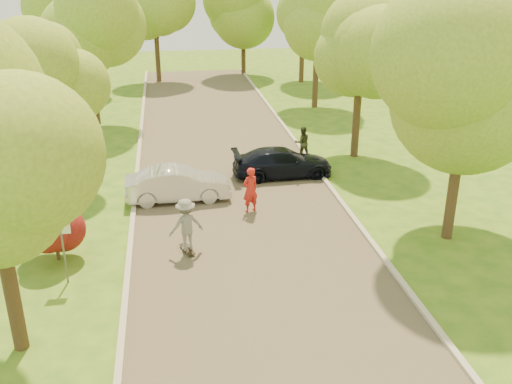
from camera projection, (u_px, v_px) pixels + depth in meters
ground at (285, 346)px, 14.29m from camera, size 100.00×100.00×0.00m
road at (242, 215)px, 21.59m from camera, size 8.00×60.00×0.01m
curb_left at (133, 220)px, 20.98m from camera, size 0.18×60.00×0.12m
curb_right at (345, 206)px, 22.16m from camera, size 0.18×60.00×0.12m
street_sign at (61, 236)px, 16.50m from camera, size 0.55×0.06×2.17m
red_shrub at (54, 229)px, 17.97m from camera, size 1.70×1.70×1.95m
tree_l_midb at (56, 79)px, 22.50m from camera, size 4.30×4.20×6.62m
tree_l_far at (91, 27)px, 31.36m from camera, size 4.92×4.80×7.79m
tree_r_mida at (476, 78)px, 17.78m from camera, size 5.13×5.00×7.95m
tree_r_midb at (365, 55)px, 26.18m from camera, size 4.51×4.40×7.01m
tree_r_far at (322, 14)px, 35.04m from camera, size 5.33×5.20×8.34m
tree_bg_a at (68, 17)px, 38.37m from camera, size 5.12×5.00×7.72m
tree_bg_b at (306, 8)px, 42.60m from camera, size 5.12×5.00×7.95m
tree_bg_c at (158, 15)px, 43.01m from camera, size 4.92×4.80×7.33m
tree_bg_d at (246, 8)px, 45.75m from camera, size 5.12×5.00×7.72m
silver_sedan at (178, 184)px, 22.66m from camera, size 4.16×1.53×1.36m
dark_sedan at (282, 162)px, 25.18m from camera, size 4.44×1.87×1.28m
longboard at (187, 249)px, 18.82m from camera, size 0.51×0.94×0.11m
skateboarder at (186, 225)px, 18.48m from camera, size 1.29×0.97×1.77m
person_striped at (250, 190)px, 21.52m from camera, size 0.77×0.66×1.79m
person_olive at (302, 142)px, 27.44m from camera, size 0.79×0.63×1.56m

